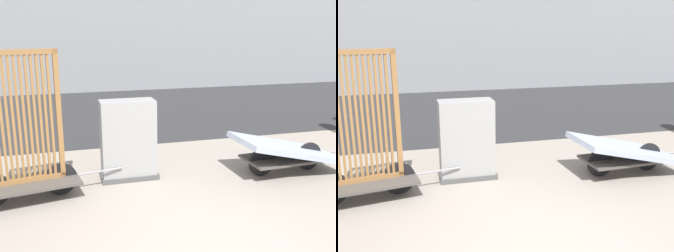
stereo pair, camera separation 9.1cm
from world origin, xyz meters
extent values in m
cube|color=#2D2D30|center=(0.00, 7.68, 0.00)|extent=(56.00, 7.01, 0.01)
cube|color=#4C4742|center=(-2.09, 1.97, 0.26)|extent=(1.55, 0.98, 0.04)
cylinder|color=black|center=(-1.63, 2.06, 0.24)|extent=(0.49, 0.12, 0.49)
cylinder|color=gray|center=(-1.04, 2.16, 0.26)|extent=(0.69, 0.16, 0.03)
cube|color=olive|center=(-2.09, 1.97, 0.32)|extent=(1.08, 0.26, 0.07)
cube|color=olive|center=(-2.09, 1.97, 2.12)|extent=(1.08, 0.26, 0.07)
cube|color=olive|center=(-1.59, 2.06, 1.22)|extent=(0.08, 0.08, 1.87)
cube|color=olive|center=(-2.34, 1.93, 1.22)|extent=(0.04, 0.05, 1.80)
cube|color=olive|center=(-2.26, 1.94, 1.22)|extent=(0.04, 0.05, 1.80)
cube|color=olive|center=(-2.19, 1.95, 1.22)|extent=(0.04, 0.05, 1.80)
cube|color=olive|center=(-2.12, 1.97, 1.22)|extent=(0.04, 0.05, 1.80)
cube|color=olive|center=(-2.05, 1.98, 1.22)|extent=(0.04, 0.05, 1.80)
cube|color=olive|center=(-1.98, 1.99, 1.22)|extent=(0.04, 0.05, 1.80)
cube|color=olive|center=(-1.91, 2.00, 1.22)|extent=(0.04, 0.05, 1.80)
cube|color=olive|center=(-1.84, 2.02, 1.22)|extent=(0.04, 0.05, 1.80)
cube|color=olive|center=(-1.77, 2.03, 1.22)|extent=(0.04, 0.05, 1.80)
cube|color=olive|center=(-1.69, 2.04, 1.22)|extent=(0.04, 0.05, 1.80)
cube|color=#4C4742|center=(2.09, 1.97, 0.26)|extent=(1.48, 0.81, 0.04)
cylinder|color=black|center=(2.55, 2.00, 0.24)|extent=(0.49, 0.06, 0.49)
cylinder|color=black|center=(1.62, 1.95, 0.24)|extent=(0.49, 0.06, 0.49)
cube|color=#9EA8BC|center=(2.09, 1.97, 0.44)|extent=(1.85, 1.07, 0.51)
cube|color=#4C4C4C|center=(-0.54, 2.46, 0.04)|extent=(0.93, 0.48, 0.08)
cube|color=gray|center=(-0.54, 2.46, 0.65)|extent=(0.87, 0.42, 1.30)
camera|label=1|loc=(-1.53, -3.61, 2.47)|focal=42.00mm
camera|label=2|loc=(-1.44, -3.63, 2.47)|focal=42.00mm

